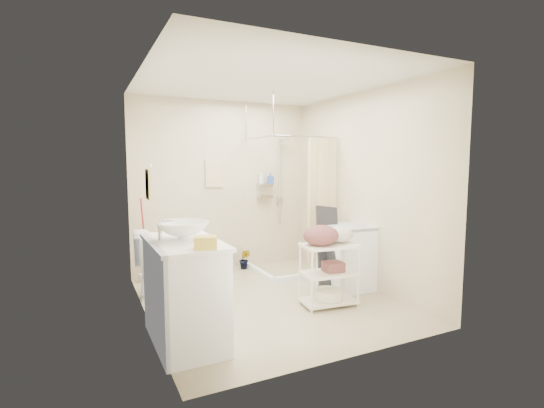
{
  "coord_description": "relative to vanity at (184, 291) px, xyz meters",
  "views": [
    {
      "loc": [
        -1.96,
        -4.21,
        1.66
      ],
      "look_at": [
        0.18,
        0.25,
        1.14
      ],
      "focal_mm": 26.0,
      "sensor_mm": 36.0,
      "label": 1
    }
  ],
  "objects": [
    {
      "name": "potted_plant_a",
      "position": [
        1.17,
        2.09,
        -0.3
      ],
      "size": [
        0.21,
        0.16,
        0.35
      ],
      "primitive_type": "imported",
      "rotation": [
        0.0,
        0.0,
        0.19
      ],
      "color": "brown",
      "rests_on": "ground"
    },
    {
      "name": "shampoo_bottle_b",
      "position": [
        1.92,
        2.18,
        0.93
      ],
      "size": [
        0.11,
        0.11,
        0.18
      ],
      "primitive_type": "imported",
      "rotation": [
        0.0,
        0.0,
        0.36
      ],
      "color": "#3759A6",
      "rests_on": "shower"
    },
    {
      "name": "washing_machine",
      "position": [
        2.3,
        0.64,
        -0.06
      ],
      "size": [
        0.6,
        0.62,
        0.84
      ],
      "primitive_type": "cube",
      "rotation": [
        0.0,
        0.0,
        -0.05
      ],
      "color": "white",
      "rests_on": "ground"
    },
    {
      "name": "counter_basket",
      "position": [
        0.08,
        -0.43,
        0.53
      ],
      "size": [
        0.21,
        0.18,
        0.1
      ],
      "primitive_type": "cube",
      "rotation": [
        0.0,
        0.0,
        -0.24
      ],
      "color": "#F3D94B",
      "rests_on": "vanity"
    },
    {
      "name": "tp_holder",
      "position": [
        -0.2,
        0.73,
        0.24
      ],
      "size": [
        0.08,
        0.12,
        0.14
      ],
      "primitive_type": null,
      "color": "silver",
      "rests_on": "wall_left"
    },
    {
      "name": "ironing_board",
      "position": [
        2.06,
        0.72,
        0.08
      ],
      "size": [
        0.32,
        0.1,
        1.13
      ],
      "primitive_type": null,
      "rotation": [
        0.0,
        0.0,
        -0.02
      ],
      "color": "black",
      "rests_on": "ground"
    },
    {
      "name": "shower",
      "position": [
        2.01,
        1.73,
        0.57
      ],
      "size": [
        1.1,
        1.1,
        2.1
      ],
      "primitive_type": null,
      "color": "white",
      "rests_on": "ground"
    },
    {
      "name": "shampoo_bottle_a",
      "position": [
        1.76,
        2.19,
        0.96
      ],
      "size": [
        0.11,
        0.11,
        0.23
      ],
      "primitive_type": "imported",
      "rotation": [
        0.0,
        0.0,
        -0.21
      ],
      "color": "silver",
      "rests_on": "shower"
    },
    {
      "name": "wall_left",
      "position": [
        -0.24,
        0.68,
        0.82
      ],
      "size": [
        0.04,
        3.2,
        2.6
      ],
      "primitive_type": "cube",
      "color": "beige",
      "rests_on": "ground"
    },
    {
      "name": "laundry_rack",
      "position": [
        1.73,
        0.21,
        -0.04
      ],
      "size": [
        0.67,
        0.44,
        0.87
      ],
      "primitive_type": null,
      "rotation": [
        0.0,
        0.0,
        -0.11
      ],
      "color": "white",
      "rests_on": "ground"
    },
    {
      "name": "floor",
      "position": [
        1.16,
        0.68,
        -0.48
      ],
      "size": [
        3.2,
        3.2,
        0.0
      ],
      "primitive_type": "plane",
      "color": "#B8AC8A",
      "rests_on": "ground"
    },
    {
      "name": "potted_plant_b",
      "position": [
        1.43,
        2.09,
        -0.32
      ],
      "size": [
        0.22,
        0.22,
        0.31
      ],
      "primitive_type": "imported",
      "rotation": [
        0.0,
        0.0,
        -0.7
      ],
      "color": "brown",
      "rests_on": "ground"
    },
    {
      "name": "floor_basket",
      "position": [
        0.27,
        -0.26,
        -0.42
      ],
      "size": [
        0.24,
        0.19,
        0.12
      ],
      "primitive_type": "cube",
      "rotation": [
        0.0,
        0.0,
        0.06
      ],
      "color": "gold",
      "rests_on": "ground"
    },
    {
      "name": "wall_right",
      "position": [
        2.56,
        0.68,
        0.82
      ],
      "size": [
        0.04,
        3.2,
        2.6
      ],
      "primitive_type": "cube",
      "color": "beige",
      "rests_on": "ground"
    },
    {
      "name": "toilet",
      "position": [
        0.12,
        1.36,
        -0.06
      ],
      "size": [
        0.86,
        0.54,
        0.83
      ],
      "primitive_type": "imported",
      "rotation": [
        0.0,
        0.0,
        1.47
      ],
      "color": "white",
      "rests_on": "ground"
    },
    {
      "name": "towel_ring",
      "position": [
        -0.22,
        0.48,
        0.99
      ],
      "size": [
        0.04,
        0.22,
        0.34
      ],
      "primitive_type": null,
      "color": "beige",
      "rests_on": "wall_left"
    },
    {
      "name": "mop",
      "position": [
        -0.11,
        2.1,
        0.11
      ],
      "size": [
        0.14,
        0.14,
        1.18
      ],
      "primitive_type": null,
      "rotation": [
        0.0,
        0.0,
        0.24
      ],
      "color": "#A8242B",
      "rests_on": "ground"
    },
    {
      "name": "hanging_towel",
      "position": [
        1.01,
        2.26,
        1.02
      ],
      "size": [
        0.28,
        0.03,
        0.42
      ],
      "primitive_type": "cube",
      "color": "beige",
      "rests_on": "wall_back"
    },
    {
      "name": "wall_back",
      "position": [
        1.16,
        2.28,
        0.82
      ],
      "size": [
        2.8,
        0.04,
        2.6
      ],
      "primitive_type": "cube",
      "color": "beige",
      "rests_on": "ground"
    },
    {
      "name": "sink",
      "position": [
        0.01,
        0.05,
        0.56
      ],
      "size": [
        0.49,
        0.49,
        0.16
      ],
      "primitive_type": "imported",
      "rotation": [
        0.0,
        0.0,
        0.03
      ],
      "color": "white",
      "rests_on": "vanity"
    },
    {
      "name": "wall_front",
      "position": [
        1.16,
        -0.92,
        0.82
      ],
      "size": [
        2.8,
        0.04,
        2.6
      ],
      "primitive_type": "cube",
      "color": "beige",
      "rests_on": "ground"
    },
    {
      "name": "ceiling",
      "position": [
        1.16,
        0.68,
        2.12
      ],
      "size": [
        2.8,
        3.2,
        0.04
      ],
      "primitive_type": "cube",
      "color": "silver",
      "rests_on": "ground"
    },
    {
      "name": "vanity",
      "position": [
        0.0,
        0.0,
        0.0
      ],
      "size": [
        0.63,
        1.1,
        0.96
      ],
      "primitive_type": "cube",
      "rotation": [
        0.0,
        0.0,
        0.02
      ],
      "color": "white",
      "rests_on": "ground"
    }
  ]
}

